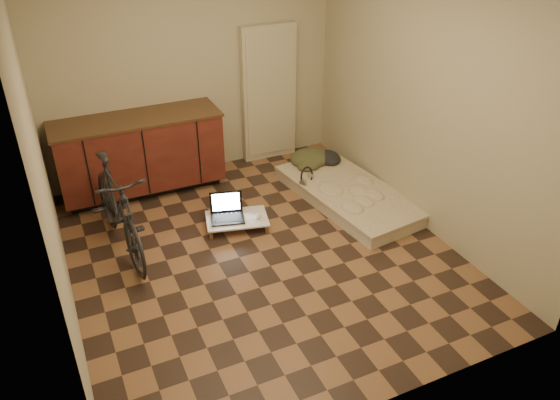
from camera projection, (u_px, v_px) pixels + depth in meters
name	position (u px, v px, depth m)	size (l,w,h in m)	color
room_shell	(258.00, 129.00, 4.69)	(3.50, 4.00, 2.60)	brown
cabinets	(140.00, 154.00, 6.18)	(1.84, 0.62, 0.91)	black
appliance_panel	(269.00, 94.00, 6.78)	(0.70, 0.10, 1.70)	beige
bicycle	(117.00, 204.00, 5.14)	(0.47, 1.59, 1.03)	black
futon	(349.00, 194.00, 6.17)	(1.09, 1.90, 0.15)	beige
clothing_pile	(315.00, 153.00, 6.66)	(0.54, 0.45, 0.22)	#3C4025
headphones	(307.00, 175.00, 6.23)	(0.24, 0.22, 0.16)	black
lap_desk	(237.00, 219.00, 5.70)	(0.72, 0.55, 0.11)	brown
laptop	(227.00, 213.00, 5.68)	(0.41, 0.38, 0.23)	black
mouse	(258.00, 216.00, 5.68)	(0.06, 0.10, 0.04)	white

